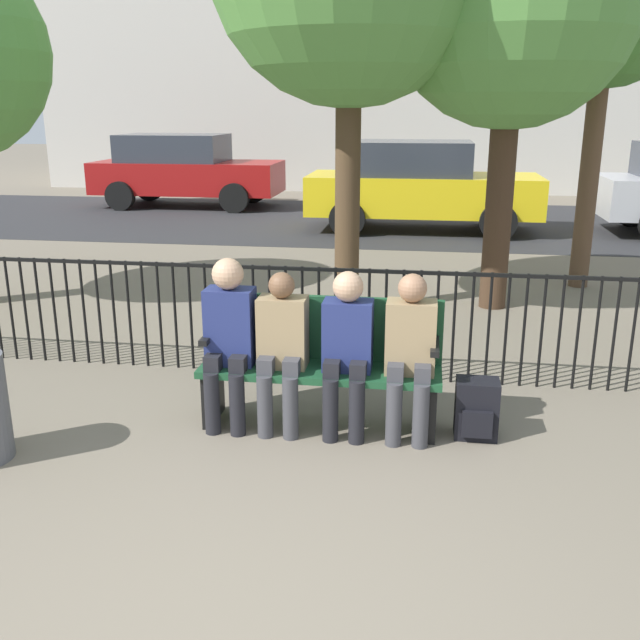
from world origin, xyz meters
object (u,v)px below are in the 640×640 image
seated_person_0 (229,333)px  backpack (476,409)px  seated_person_3 (410,348)px  parked_car_0 (418,185)px  tree_2 (514,1)px  park_bench (322,358)px  seated_person_1 (282,344)px  parked_car_1 (184,169)px  seated_person_2 (347,344)px

seated_person_0 → backpack: bearing=1.2°
seated_person_3 → parked_car_0: (-0.09, 8.75, 0.20)m
tree_2 → park_bench: bearing=-113.8°
seated_person_1 → parked_car_0: (0.80, 8.75, 0.21)m
seated_person_0 → seated_person_1: 0.38m
seated_person_3 → tree_2: 4.47m
seated_person_3 → backpack: size_ratio=2.77×
seated_person_0 → seated_person_1: (0.38, -0.01, -0.06)m
seated_person_0 → parked_car_1: 12.06m
seated_person_3 → seated_person_2: bearing=180.0°
park_bench → parked_car_1: 12.19m
backpack → seated_person_3: bearing=-175.1°
tree_2 → parked_car_1: 10.31m
park_bench → parked_car_1: size_ratio=0.41×
seated_person_0 → backpack: seated_person_0 is taller
parked_car_0 → tree_2: bearing=-79.6°
seated_person_0 → seated_person_2: size_ratio=1.06×
tree_2 → parked_car_1: bearing=129.0°
seated_person_3 → parked_car_1: size_ratio=0.27×
parked_car_0 → seated_person_3: bearing=-89.4°
seated_person_1 → tree_2: (1.76, 3.53, 2.62)m
park_bench → parked_car_0: 8.65m
seated_person_0 → tree_2: (2.14, 3.52, 2.56)m
seated_person_0 → backpack: 1.81m
seated_person_2 → seated_person_3: bearing=-0.0°
seated_person_1 → seated_person_3: (0.89, 0.00, 0.01)m
backpack → parked_car_0: bearing=93.7°
seated_person_2 → parked_car_0: size_ratio=0.28×
seated_person_2 → backpack: 1.01m
seated_person_2 → parked_car_0: parked_car_0 is taller
seated_person_0 → seated_person_1: seated_person_0 is taller
tree_2 → seated_person_0: bearing=-121.2°
seated_person_0 → parked_car_0: size_ratio=0.29×
tree_2 → parked_car_0: 5.83m
backpack → parked_car_1: (-5.91, 11.28, 0.64)m
seated_person_0 → backpack: (1.74, 0.04, -0.48)m
parked_car_0 → parked_car_1: (-5.35, 2.57, 0.00)m
park_bench → seated_person_3: (0.63, -0.13, 0.15)m
seated_person_0 → seated_person_3: seated_person_0 is taller
seated_person_2 → backpack: (0.90, 0.04, -0.45)m
seated_person_2 → tree_2: 4.57m
park_bench → parked_car_1: (-4.81, 11.19, 0.35)m
park_bench → seated_person_0: size_ratio=1.40×
tree_2 → seated_person_3: bearing=-103.8°
seated_person_2 → backpack: seated_person_2 is taller
seated_person_1 → parked_car_1: parked_car_1 is taller
backpack → park_bench: bearing=175.3°
seated_person_3 → backpack: bearing=4.9°
seated_person_3 → seated_person_0: bearing=179.8°
seated_person_1 → parked_car_1: (-4.55, 11.32, 0.21)m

